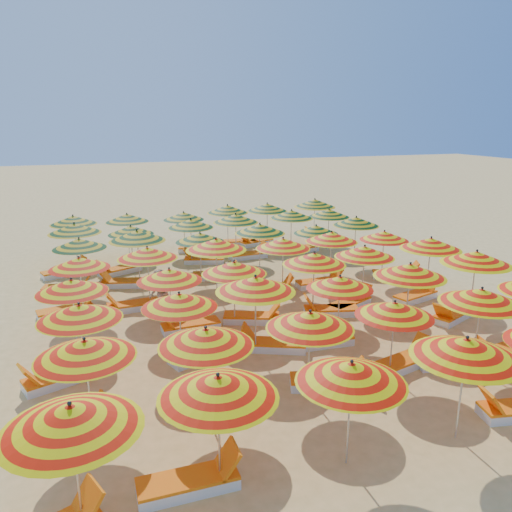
# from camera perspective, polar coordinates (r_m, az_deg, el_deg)

# --- Properties ---
(ground) EXTENTS (120.00, 120.00, 0.00)m
(ground) POSITION_cam_1_polar(r_m,az_deg,el_deg) (16.87, 0.57, -5.67)
(ground) COLOR #F6C06D
(ground) RESTS_ON ground
(umbrella_0) EXTENTS (2.07, 2.07, 2.19)m
(umbrella_0) POSITION_cam_1_polar(r_m,az_deg,el_deg) (7.97, -20.39, -16.92)
(umbrella_0) COLOR silver
(umbrella_0) RESTS_ON ground
(umbrella_1) EXTENTS (2.31, 2.31, 2.13)m
(umbrella_1) POSITION_cam_1_polar(r_m,az_deg,el_deg) (8.37, -4.36, -14.68)
(umbrella_1) COLOR silver
(umbrella_1) RESTS_ON ground
(umbrella_2) EXTENTS (2.23, 2.23, 2.07)m
(umbrella_2) POSITION_cam_1_polar(r_m,az_deg,el_deg) (9.00, 10.83, -12.97)
(umbrella_2) COLOR silver
(umbrella_2) RESTS_ON ground
(umbrella_3) EXTENTS (2.25, 2.25, 2.18)m
(umbrella_3) POSITION_cam_1_polar(r_m,az_deg,el_deg) (10.27, 22.88, -9.70)
(umbrella_3) COLOR silver
(umbrella_3) RESTS_ON ground
(umbrella_6) EXTENTS (2.57, 2.57, 2.06)m
(umbrella_6) POSITION_cam_1_polar(r_m,az_deg,el_deg) (10.24, -18.96, -10.02)
(umbrella_6) COLOR silver
(umbrella_6) RESTS_ON ground
(umbrella_7) EXTENTS (2.17, 2.17, 2.08)m
(umbrella_7) POSITION_cam_1_polar(r_m,az_deg,el_deg) (10.20, -5.75, -9.22)
(umbrella_7) COLOR silver
(umbrella_7) RESTS_ON ground
(umbrella_8) EXTENTS (1.98, 1.98, 2.07)m
(umbrella_8) POSITION_cam_1_polar(r_m,az_deg,el_deg) (11.03, 6.19, -7.30)
(umbrella_8) COLOR silver
(umbrella_8) RESTS_ON ground
(umbrella_9) EXTENTS (1.89, 1.89, 1.96)m
(umbrella_9) POSITION_cam_1_polar(r_m,az_deg,el_deg) (12.27, 15.55, -5.88)
(umbrella_9) COLOR silver
(umbrella_9) RESTS_ON ground
(umbrella_10) EXTENTS (2.54, 2.54, 2.13)m
(umbrella_10) POSITION_cam_1_polar(r_m,az_deg,el_deg) (13.41, 24.35, -4.23)
(umbrella_10) COLOR silver
(umbrella_10) RESTS_ON ground
(umbrella_12) EXTENTS (2.15, 2.15, 2.05)m
(umbrella_12) POSITION_cam_1_polar(r_m,az_deg,el_deg) (12.14, -19.53, -6.07)
(umbrella_12) COLOR silver
(umbrella_12) RESTS_ON ground
(umbrella_13) EXTENTS (2.46, 2.46, 2.00)m
(umbrella_13) POSITION_cam_1_polar(r_m,az_deg,el_deg) (12.43, -8.76, -5.05)
(umbrella_13) COLOR silver
(umbrella_13) RESTS_ON ground
(umbrella_14) EXTENTS (2.66, 2.66, 2.21)m
(umbrella_14) POSITION_cam_1_polar(r_m,az_deg,el_deg) (12.86, -0.06, -3.25)
(umbrella_14) COLOR silver
(umbrella_14) RESTS_ON ground
(umbrella_15) EXTENTS (2.21, 2.21, 1.95)m
(umbrella_15) POSITION_cam_1_polar(r_m,az_deg,el_deg) (13.90, 9.56, -3.03)
(umbrella_15) COLOR silver
(umbrella_15) RESTS_ON ground
(umbrella_16) EXTENTS (2.63, 2.63, 2.17)m
(umbrella_16) POSITION_cam_1_polar(r_m,az_deg,el_deg) (14.79, 17.19, -1.61)
(umbrella_16) COLOR silver
(umbrella_16) RESTS_ON ground
(umbrella_17) EXTENTS (2.15, 2.15, 2.24)m
(umbrella_17) POSITION_cam_1_polar(r_m,az_deg,el_deg) (16.64, 23.88, -0.19)
(umbrella_17) COLOR silver
(umbrella_17) RESTS_ON ground
(umbrella_18) EXTENTS (2.13, 2.13, 2.01)m
(umbrella_18) POSITION_cam_1_polar(r_m,az_deg,el_deg) (14.17, -20.32, -3.23)
(umbrella_18) COLOR silver
(umbrella_18) RESTS_ON ground
(umbrella_19) EXTENTS (2.41, 2.41, 1.99)m
(umbrella_19) POSITION_cam_1_polar(r_m,az_deg,el_deg) (14.49, -9.88, -2.17)
(umbrella_19) COLOR silver
(umbrella_19) RESTS_ON ground
(umbrella_20) EXTENTS (2.08, 2.08, 2.06)m
(umbrella_20) POSITION_cam_1_polar(r_m,az_deg,el_deg) (14.75, -2.52, -1.35)
(umbrella_20) COLOR silver
(umbrella_20) RESTS_ON ground
(umbrella_21) EXTENTS (2.10, 2.10, 2.11)m
(umbrella_21) POSITION_cam_1_polar(r_m,az_deg,el_deg) (15.63, 6.68, -0.32)
(umbrella_21) COLOR silver
(umbrella_21) RESTS_ON ground
(umbrella_22) EXTENTS (2.00, 2.00, 2.10)m
(umbrella_22) POSITION_cam_1_polar(r_m,az_deg,el_deg) (16.78, 12.31, 0.47)
(umbrella_22) COLOR silver
(umbrella_22) RESTS_ON ground
(umbrella_23) EXTENTS (2.53, 2.53, 2.21)m
(umbrella_23) POSITION_cam_1_polar(r_m,az_deg,el_deg) (18.09, 19.35, 1.34)
(umbrella_23) COLOR silver
(umbrella_23) RESTS_ON ground
(umbrella_24) EXTENTS (2.10, 2.10, 1.97)m
(umbrella_24) POSITION_cam_1_polar(r_m,az_deg,el_deg) (16.45, -19.56, -0.76)
(umbrella_24) COLOR silver
(umbrella_24) RESTS_ON ground
(umbrella_25) EXTENTS (2.55, 2.55, 2.09)m
(umbrella_25) POSITION_cam_1_polar(r_m,az_deg,el_deg) (16.67, -12.32, 0.34)
(umbrella_25) COLOR silver
(umbrella_25) RESTS_ON ground
(umbrella_26) EXTENTS (2.10, 2.10, 2.21)m
(umbrella_26) POSITION_cam_1_polar(r_m,az_deg,el_deg) (17.01, -4.60, 1.32)
(umbrella_26) COLOR silver
(umbrella_26) RESTS_ON ground
(umbrella_27) EXTENTS (2.48, 2.48, 2.06)m
(umbrella_27) POSITION_cam_1_polar(r_m,az_deg,el_deg) (17.64, 3.10, 1.44)
(umbrella_27) COLOR silver
(umbrella_27) RESTS_ON ground
(umbrella_28) EXTENTS (2.53, 2.53, 2.07)m
(umbrella_28) POSITION_cam_1_polar(r_m,az_deg,el_deg) (18.78, 8.62, 2.17)
(umbrella_28) COLOR silver
(umbrella_28) RESTS_ON ground
(umbrella_29) EXTENTS (2.15, 2.15, 1.97)m
(umbrella_29) POSITION_cam_1_polar(r_m,az_deg,el_deg) (19.79, 14.45, 2.25)
(umbrella_29) COLOR silver
(umbrella_29) RESTS_ON ground
(umbrella_30) EXTENTS (2.28, 2.28, 2.01)m
(umbrella_30) POSITION_cam_1_polar(r_m,az_deg,el_deg) (18.90, -19.55, 1.35)
(umbrella_30) COLOR silver
(umbrella_30) RESTS_ON ground
(umbrella_31) EXTENTS (2.65, 2.65, 2.19)m
(umbrella_31) POSITION_cam_1_polar(r_m,az_deg,el_deg) (18.83, -13.44, 2.28)
(umbrella_31) COLOR silver
(umbrella_31) RESTS_ON ground
(umbrella_32) EXTENTS (2.21, 2.21, 1.97)m
(umbrella_32) POSITION_cam_1_polar(r_m,az_deg,el_deg) (19.02, -6.42, 2.13)
(umbrella_32) COLOR silver
(umbrella_32) RESTS_ON ground
(umbrella_33) EXTENTS (2.57, 2.57, 2.13)m
(umbrella_33) POSITION_cam_1_polar(r_m,az_deg,el_deg) (19.76, 0.44, 3.14)
(umbrella_33) COLOR silver
(umbrella_33) RESTS_ON ground
(umbrella_34) EXTENTS (1.82, 1.82, 1.92)m
(umbrella_34) POSITION_cam_1_polar(r_m,az_deg,el_deg) (20.60, 6.87, 3.03)
(umbrella_34) COLOR silver
(umbrella_34) RESTS_ON ground
(umbrella_35) EXTENTS (2.55, 2.55, 2.09)m
(umbrella_35) POSITION_cam_1_polar(r_m,az_deg,el_deg) (21.79, 11.37, 3.90)
(umbrella_35) COLOR silver
(umbrella_35) RESTS_ON ground
(umbrella_36) EXTENTS (2.72, 2.72, 2.17)m
(umbrella_36) POSITION_cam_1_polar(r_m,az_deg,el_deg) (20.87, -20.03, 2.98)
(umbrella_36) COLOR silver
(umbrella_36) RESTS_ON ground
(umbrella_37) EXTENTS (2.44, 2.44, 1.95)m
(umbrella_37) POSITION_cam_1_polar(r_m,az_deg,el_deg) (20.85, -14.12, 2.88)
(umbrella_37) COLOR silver
(umbrella_37) RESTS_ON ground
(umbrella_38) EXTENTS (2.26, 2.26, 2.05)m
(umbrella_38) POSITION_cam_1_polar(r_m,az_deg,el_deg) (21.29, -7.48, 3.71)
(umbrella_38) COLOR silver
(umbrella_38) RESTS_ON ground
(umbrella_39) EXTENTS (2.06, 2.06, 2.11)m
(umbrella_39) POSITION_cam_1_polar(r_m,az_deg,el_deg) (21.95, -2.34, 4.33)
(umbrella_39) COLOR silver
(umbrella_39) RESTS_ON ground
(umbrella_40) EXTENTS (2.21, 2.21, 2.11)m
(umbrella_40) POSITION_cam_1_polar(r_m,az_deg,el_deg) (22.95, 4.07, 4.78)
(umbrella_40) COLOR silver
(umbrella_40) RESTS_ON ground
(umbrella_41) EXTENTS (2.52, 2.52, 2.04)m
(umbrella_41) POSITION_cam_1_polar(r_m,az_deg,el_deg) (23.75, 8.35, 4.87)
(umbrella_41) COLOR silver
(umbrella_41) RESTS_ON ground
(umbrella_42) EXTENTS (2.06, 2.06, 2.10)m
(umbrella_42) POSITION_cam_1_polar(r_m,az_deg,el_deg) (22.99, -20.17, 3.87)
(umbrella_42) COLOR silver
(umbrella_42) RESTS_ON ground
(umbrella_43) EXTENTS (2.18, 2.18, 2.03)m
(umbrella_43) POSITION_cam_1_polar(r_m,az_deg,el_deg) (23.15, -14.53, 4.23)
(umbrella_43) COLOR silver
(umbrella_43) RESTS_ON ground
(umbrella_44) EXTENTS (2.13, 2.13, 1.98)m
(umbrella_44) POSITION_cam_1_polar(r_m,az_deg,el_deg) (23.35, -8.28, 4.55)
(umbrella_44) COLOR silver
(umbrella_44) RESTS_ON ground
(umbrella_45) EXTENTS (2.13, 2.13, 2.11)m
(umbrella_45) POSITION_cam_1_polar(r_m,az_deg,el_deg) (24.26, -3.28, 5.37)
(umbrella_45) COLOR silver
(umbrella_45) RESTS_ON ground
(umbrella_46) EXTENTS (2.03, 2.03, 2.13)m
(umbrella_46) POSITION_cam_1_polar(r_m,az_deg,el_deg) (24.62, 1.29, 5.57)
(umbrella_46) COLOR silver
(umbrella_46) RESTS_ON ground
(umbrella_47) EXTENTS (2.62, 2.62, 2.23)m
(umbrella_47) POSITION_cam_1_polar(r_m,az_deg,el_deg) (25.50, 6.73, 6.02)
(umbrella_47) COLOR silver
(umbrella_47) RESTS_ON ground
(lounger_1) EXTENTS (1.74, 0.59, 0.69)m
(lounger_1) POSITION_cam_1_polar(r_m,az_deg,el_deg) (9.29, -7.46, -24.23)
(lounger_1) COLOR white
(lounger_1) RESTS_ON ground
(lounger_4) EXTENTS (1.82, 0.93, 0.69)m
(lounger_4) POSITION_cam_1_polar(r_m,az_deg,el_deg) (11.01, -20.91, -18.17)
(lounger_4) COLOR white
(lounger_4) RESTS_ON ground
(lounger_5) EXTENTS (1.83, 1.14, 0.69)m
(lounger_5) POSITION_cam_1_polar(r_m,az_deg,el_deg) (12.10, 8.33, -14.01)
(lounger_5) COLOR white
(lounger_5) RESTS_ON ground
(lounger_6) EXTENTS (1.82, 0.98, 0.69)m
(lounger_6) POSITION_cam_1_polar(r_m,az_deg,el_deg) (13.39, 16.64, -11.48)
(lounger_6) COLOR white
(lounger_6) RESTS_ON ground
(lounger_7) EXTENTS (1.82, 0.95, 0.69)m
(lounger_7) POSITION_cam_1_polar(r_m,az_deg,el_deg) (13.85, 21.49, -11.01)
(lounger_7) COLOR white
(lounger_7) RESTS_ON ground
(lounger_9) EXTENTS (1.83, 1.13, 0.69)m
(lounger_9) POSITION_cam_1_polar(r_m,az_deg,el_deg) (13.00, -21.56, -12.82)
(lounger_9) COLOR white
(lounger_9) RESTS_ON ground
(lounger_10) EXTENTS (1.83, 1.12, 0.69)m
(lounger_10) POSITION_cam_1_polar(r_m,az_deg,el_deg) (13.34, -6.49, -11.00)
(lounger_10) COLOR white
(lounger_10) RESTS_ON ground
(lounger_11) EXTENTS (1.82, 1.25, 0.69)m
(lounger_11) POSITION_cam_1_polar(r_m,az_deg,el_deg) (13.75, 1.89, -10.07)
(lounger_11) COLOR white
(lounger_11) RESTS_ON ground
(lounger_12) EXTENTS (1.77, 0.69, 0.69)m
(lounger_12) POSITION_cam_1_polar(r_m,az_deg,el_deg) (14.10, 7.38, -9.53)
(lounger_12) COLOR white
(lounger_12) RESTS_ON ground
(lounger_13) EXTENTS (1.82, 1.20, 0.69)m
(lounger_13) POSITION_cam_1_polar(r_m,az_deg,el_deg) (16.83, 21.59, -6.30)
(lounger_13) COLOR white
(lounger_13) RESTS_ON ground
(lounger_14) EXTENTS (1.75, 0.64, 0.69)m
(lounger_14) POSITION_cam_1_polar(r_m,az_deg,el_deg) (15.04, -7.64, -7.89)
(lounger_14) COLOR white
(lounger_14) RESTS_ON ground
(lounger_15) EXTENTS (1.82, 1.19, 0.69)m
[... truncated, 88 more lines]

